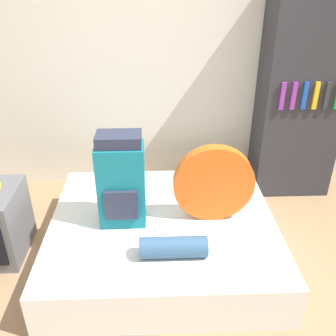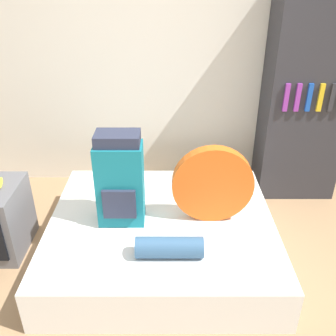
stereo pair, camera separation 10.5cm
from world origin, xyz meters
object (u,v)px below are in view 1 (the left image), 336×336
at_px(backpack, 121,181).
at_px(tent_bag, 214,183).
at_px(sleeping_roll, 173,247).
at_px(bookshelf, 300,96).

height_order(backpack, tent_bag, backpack).
relative_size(backpack, tent_bag, 1.19).
height_order(sleeping_roll, bookshelf, bookshelf).
relative_size(tent_bag, sleeping_roll, 1.33).
relative_size(sleeping_roll, bookshelf, 0.23).
distance_m(tent_bag, sleeping_roll, 0.59).
bearing_deg(backpack, sleeping_roll, -48.75).
bearing_deg(backpack, tent_bag, 2.01).
distance_m(backpack, sleeping_roll, 0.61).
xyz_separation_m(backpack, sleeping_roll, (0.36, -0.41, -0.28)).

